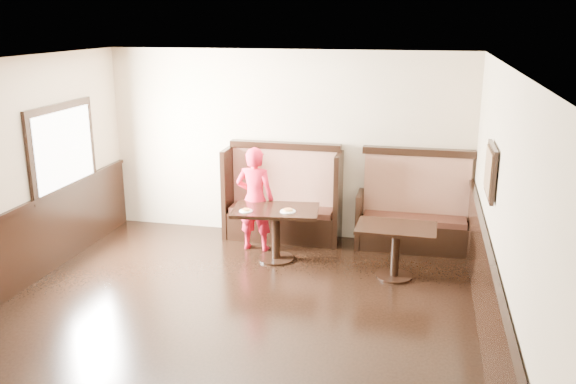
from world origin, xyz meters
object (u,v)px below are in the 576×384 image
(booth_main, at_px, (283,204))
(booth_neighbor, at_px, (415,216))
(table_neighbor, at_px, (396,239))
(child, at_px, (255,199))
(table_main, at_px, (276,221))

(booth_main, bearing_deg, booth_neighbor, -0.05)
(table_neighbor, height_order, child, child)
(booth_main, distance_m, table_neighbor, 2.08)
(booth_main, relative_size, table_main, 1.41)
(table_neighbor, relative_size, child, 0.67)
(table_main, bearing_deg, table_neighbor, -15.40)
(table_neighbor, bearing_deg, table_main, 172.90)
(table_main, xyz_separation_m, child, (-0.38, 0.33, 0.19))
(table_main, bearing_deg, booth_neighbor, 19.03)
(child, bearing_deg, booth_neighbor, -164.54)
(booth_neighbor, xyz_separation_m, table_neighbor, (-0.21, -1.14, 0.04))
(booth_neighbor, distance_m, child, 2.32)
(table_main, bearing_deg, booth_main, 89.83)
(child, bearing_deg, booth_main, -114.87)
(table_neighbor, bearing_deg, booth_neighbor, 80.99)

